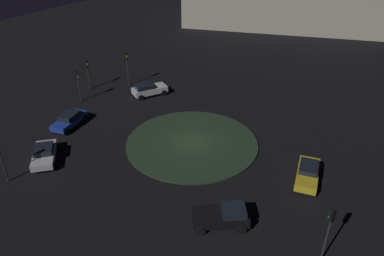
{
  "coord_description": "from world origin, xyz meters",
  "views": [
    {
      "loc": [
        -25.69,
        -15.38,
        19.27
      ],
      "look_at": [
        0.0,
        0.0,
        1.75
      ],
      "focal_mm": 33.77,
      "sensor_mm": 36.0,
      "label": 1
    }
  ],
  "objects_px": {
    "car_blue": "(70,120)",
    "car_yellow": "(308,173)",
    "car_silver": "(44,154)",
    "traffic_light_southwest": "(329,225)",
    "traffic_light_north_near": "(88,69)",
    "car_white": "(148,89)",
    "store_building": "(281,2)",
    "traffic_light_northeast": "(127,63)",
    "car_black": "(223,216)",
    "traffic_light_north": "(78,80)"
  },
  "relations": [
    {
      "from": "car_black",
      "to": "car_blue",
      "type": "height_order",
      "value": "car_black"
    },
    {
      "from": "car_white",
      "to": "traffic_light_north_near",
      "type": "distance_m",
      "value": 8.24
    },
    {
      "from": "car_white",
      "to": "car_yellow",
      "type": "relative_size",
      "value": 0.98
    },
    {
      "from": "car_yellow",
      "to": "store_building",
      "type": "distance_m",
      "value": 50.87
    },
    {
      "from": "car_black",
      "to": "traffic_light_southwest",
      "type": "distance_m",
      "value": 7.33
    },
    {
      "from": "car_blue",
      "to": "car_yellow",
      "type": "height_order",
      "value": "car_blue"
    },
    {
      "from": "car_silver",
      "to": "car_yellow",
      "type": "bearing_deg",
      "value": -110.72
    },
    {
      "from": "car_blue",
      "to": "car_white",
      "type": "distance_m",
      "value": 10.74
    },
    {
      "from": "traffic_light_southwest",
      "to": "store_building",
      "type": "xyz_separation_m",
      "value": [
        54.89,
        21.91,
        1.54
      ]
    },
    {
      "from": "car_silver",
      "to": "traffic_light_north_near",
      "type": "relative_size",
      "value": 1.14
    },
    {
      "from": "traffic_light_north",
      "to": "car_white",
      "type": "bearing_deg",
      "value": 46.94
    },
    {
      "from": "car_yellow",
      "to": "traffic_light_northeast",
      "type": "distance_m",
      "value": 27.04
    },
    {
      "from": "car_black",
      "to": "store_building",
      "type": "height_order",
      "value": "store_building"
    },
    {
      "from": "store_building",
      "to": "traffic_light_southwest",
      "type": "bearing_deg",
      "value": 94.92
    },
    {
      "from": "car_blue",
      "to": "traffic_light_north",
      "type": "xyz_separation_m",
      "value": [
        4.89,
        3.41,
        2.01
      ]
    },
    {
      "from": "car_blue",
      "to": "car_white",
      "type": "bearing_deg",
      "value": -24.7
    },
    {
      "from": "traffic_light_southwest",
      "to": "car_yellow",
      "type": "bearing_deg",
      "value": -39.99
    },
    {
      "from": "car_white",
      "to": "store_building",
      "type": "relative_size",
      "value": 0.11
    },
    {
      "from": "car_blue",
      "to": "car_silver",
      "type": "height_order",
      "value": "car_blue"
    },
    {
      "from": "car_black",
      "to": "car_white",
      "type": "bearing_deg",
      "value": -73.53
    },
    {
      "from": "car_yellow",
      "to": "store_building",
      "type": "height_order",
      "value": "store_building"
    },
    {
      "from": "car_white",
      "to": "traffic_light_southwest",
      "type": "distance_m",
      "value": 28.76
    },
    {
      "from": "car_black",
      "to": "car_yellow",
      "type": "xyz_separation_m",
      "value": [
        8.18,
        -3.85,
        -0.02
      ]
    },
    {
      "from": "car_silver",
      "to": "traffic_light_north_near",
      "type": "distance_m",
      "value": 15.98
    },
    {
      "from": "car_black",
      "to": "traffic_light_northeast",
      "type": "bearing_deg",
      "value": -69.84
    },
    {
      "from": "car_blue",
      "to": "traffic_light_northeast",
      "type": "bearing_deg",
      "value": -3.26
    },
    {
      "from": "traffic_light_southwest",
      "to": "traffic_light_northeast",
      "type": "relative_size",
      "value": 0.99
    },
    {
      "from": "car_silver",
      "to": "traffic_light_north_near",
      "type": "bearing_deg",
      "value": -14.43
    },
    {
      "from": "traffic_light_north",
      "to": "traffic_light_southwest",
      "type": "relative_size",
      "value": 0.87
    },
    {
      "from": "car_silver",
      "to": "traffic_light_northeast",
      "type": "bearing_deg",
      "value": -30.16
    },
    {
      "from": "car_silver",
      "to": "traffic_light_southwest",
      "type": "bearing_deg",
      "value": -130.71
    },
    {
      "from": "car_white",
      "to": "traffic_light_northeast",
      "type": "bearing_deg",
      "value": 105.24
    },
    {
      "from": "traffic_light_northeast",
      "to": "car_white",
      "type": "bearing_deg",
      "value": 12.79
    },
    {
      "from": "traffic_light_north",
      "to": "traffic_light_northeast",
      "type": "height_order",
      "value": "traffic_light_northeast"
    },
    {
      "from": "car_blue",
      "to": "traffic_light_north_near",
      "type": "height_order",
      "value": "traffic_light_north_near"
    },
    {
      "from": "traffic_light_north",
      "to": "traffic_light_northeast",
      "type": "bearing_deg",
      "value": 78.59
    },
    {
      "from": "car_silver",
      "to": "car_yellow",
      "type": "distance_m",
      "value": 23.35
    },
    {
      "from": "car_black",
      "to": "traffic_light_north_near",
      "type": "relative_size",
      "value": 1.13
    },
    {
      "from": "car_blue",
      "to": "traffic_light_southwest",
      "type": "distance_m",
      "value": 27.71
    },
    {
      "from": "car_blue",
      "to": "traffic_light_southwest",
      "type": "xyz_separation_m",
      "value": [
        -4.12,
        -27.29,
        2.4
      ]
    },
    {
      "from": "traffic_light_southwest",
      "to": "store_building",
      "type": "bearing_deg",
      "value": -39.76
    },
    {
      "from": "car_blue",
      "to": "traffic_light_northeast",
      "type": "relative_size",
      "value": 1.02
    },
    {
      "from": "car_blue",
      "to": "traffic_light_north",
      "type": "distance_m",
      "value": 6.29
    },
    {
      "from": "car_yellow",
      "to": "car_blue",
      "type": "bearing_deg",
      "value": -91.79
    },
    {
      "from": "car_blue",
      "to": "traffic_light_north",
      "type": "relative_size",
      "value": 1.19
    },
    {
      "from": "traffic_light_southwest",
      "to": "car_white",
      "type": "bearing_deg",
      "value": -2.0
    },
    {
      "from": "car_silver",
      "to": "traffic_light_north",
      "type": "relative_size",
      "value": 1.14
    },
    {
      "from": "traffic_light_northeast",
      "to": "store_building",
      "type": "relative_size",
      "value": 0.11
    },
    {
      "from": "car_blue",
      "to": "store_building",
      "type": "distance_m",
      "value": 51.21
    },
    {
      "from": "car_black",
      "to": "car_white",
      "type": "relative_size",
      "value": 0.95
    }
  ]
}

